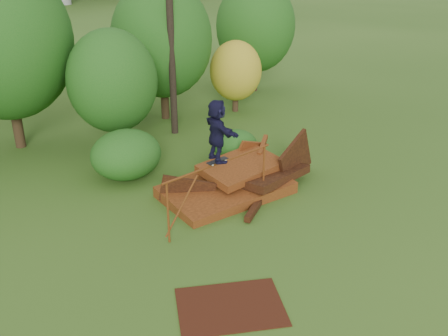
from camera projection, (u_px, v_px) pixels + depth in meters
ground at (292, 237)px, 13.63m from camera, size 240.00×240.00×0.00m
scrap_pile at (239, 181)px, 16.07m from camera, size 5.69×3.19×2.05m
grind_rail at (220, 175)px, 14.00m from camera, size 3.99×0.38×1.80m
skateboard at (217, 161)px, 13.76m from camera, size 0.69×0.24×0.07m
skater at (217, 131)px, 13.40m from camera, size 0.81×1.68×1.73m
flat_plate at (230, 307)px, 10.99m from camera, size 2.83×2.57×0.03m
tree_1 at (2, 41)px, 18.06m from camera, size 5.06×5.06×7.04m
tree_2 at (112, 81)px, 18.22m from camera, size 3.31×3.31×4.66m
tree_3 at (162, 40)px, 21.55m from camera, size 4.39×4.39×6.09m
tree_4 at (236, 71)px, 23.18m from camera, size 2.43×2.43×3.35m
tree_5 at (255, 26)px, 25.96m from camera, size 4.13×4.13×5.81m
shrub_left at (126, 154)px, 16.83m from camera, size 2.42×2.23×1.67m
shrub_right at (236, 146)px, 18.22m from camera, size 1.66×1.52×1.18m
utility_pole at (170, 14)px, 19.21m from camera, size 1.40×0.28×9.61m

